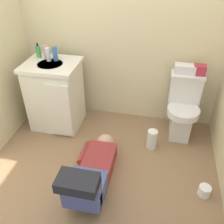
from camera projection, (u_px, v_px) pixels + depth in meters
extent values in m
cube|color=#8B6949|center=(100.00, 173.00, 2.53)|extent=(2.83, 3.11, 0.04)
cube|color=beige|center=(121.00, 21.00, 2.70)|extent=(2.49, 0.08, 2.40)
cube|color=silver|center=(180.00, 122.00, 2.88)|extent=(0.22, 0.30, 0.38)
cylinder|color=silver|center=(183.00, 112.00, 2.72)|extent=(0.35, 0.35, 0.08)
cube|color=silver|center=(185.00, 90.00, 2.78)|extent=(0.34, 0.17, 0.34)
cube|color=silver|center=(188.00, 75.00, 2.67)|extent=(0.36, 0.19, 0.03)
cube|color=silver|center=(56.00, 96.00, 2.97)|extent=(0.56, 0.48, 0.78)
cube|color=silver|center=(51.00, 65.00, 2.73)|extent=(0.60, 0.52, 0.04)
cylinder|color=silver|center=(50.00, 66.00, 2.72)|extent=(0.28, 0.28, 0.05)
cube|color=silver|center=(60.00, 111.00, 2.75)|extent=(0.26, 0.03, 0.66)
cylinder|color=silver|center=(55.00, 54.00, 2.80)|extent=(0.02, 0.02, 0.10)
cube|color=maroon|center=(98.00, 165.00, 2.48)|extent=(0.29, 0.52, 0.17)
sphere|color=tan|center=(105.00, 142.00, 2.74)|extent=(0.19, 0.19, 0.19)
cube|color=#475284|center=(87.00, 188.00, 2.14)|extent=(0.31, 0.28, 0.20)
cube|color=#475284|center=(81.00, 193.00, 1.95)|extent=(0.31, 0.12, 0.32)
cube|color=black|center=(77.00, 183.00, 1.82)|extent=(0.31, 0.19, 0.09)
cylinder|color=maroon|center=(85.00, 153.00, 2.65)|extent=(0.08, 0.30, 0.08)
cube|color=silver|center=(185.00, 69.00, 2.64)|extent=(0.22, 0.11, 0.10)
cube|color=#B22D3F|center=(200.00, 70.00, 2.61)|extent=(0.12, 0.09, 0.11)
cylinder|color=#3E9D53|center=(38.00, 52.00, 2.81)|extent=(0.06, 0.06, 0.13)
cylinder|color=black|center=(37.00, 45.00, 2.76)|extent=(0.02, 0.02, 0.04)
cylinder|color=pink|center=(46.00, 52.00, 2.78)|extent=(0.05, 0.05, 0.15)
cylinder|color=silver|center=(48.00, 54.00, 2.73)|extent=(0.05, 0.05, 0.15)
cylinder|color=#396DB8|center=(55.00, 54.00, 2.73)|extent=(0.06, 0.06, 0.16)
cylinder|color=white|center=(152.00, 139.00, 2.75)|extent=(0.11, 0.11, 0.23)
cylinder|color=white|center=(204.00, 191.00, 2.27)|extent=(0.11, 0.11, 0.10)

